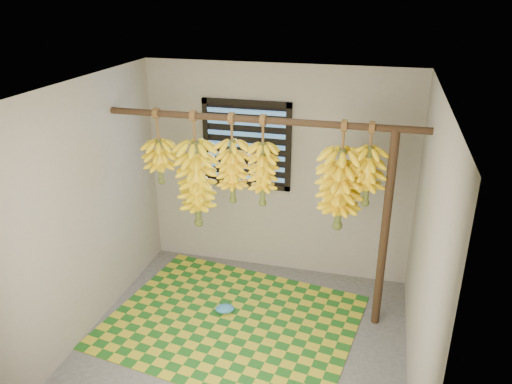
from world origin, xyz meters
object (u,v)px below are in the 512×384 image
(plastic_bag, at_px, (225,309))
(banana_bunch_e, at_px, (340,190))
(banana_bunch_c, at_px, (233,172))
(banana_bunch_b, at_px, (197,184))
(woven_mat, at_px, (232,321))
(banana_bunch_f, at_px, (368,176))
(support_post, at_px, (385,233))
(banana_bunch_d, at_px, (263,174))
(banana_bunch_a, at_px, (160,161))

(plastic_bag, bearing_deg, banana_bunch_e, 12.90)
(banana_bunch_c, bearing_deg, banana_bunch_b, 180.00)
(woven_mat, xyz_separation_m, banana_bunch_f, (1.19, 0.37, 1.54))
(support_post, distance_m, banana_bunch_d, 1.26)
(banana_bunch_d, bearing_deg, banana_bunch_f, 0.00)
(banana_bunch_b, distance_m, banana_bunch_d, 0.70)
(banana_bunch_c, bearing_deg, banana_bunch_f, 0.00)
(banana_bunch_b, height_order, banana_bunch_d, same)
(woven_mat, height_order, banana_bunch_f, banana_bunch_f)
(banana_bunch_e, relative_size, banana_bunch_f, 1.34)
(banana_bunch_d, height_order, banana_bunch_e, same)
(banana_bunch_b, height_order, banana_bunch_e, same)
(banana_bunch_b, bearing_deg, banana_bunch_e, 0.00)
(banana_bunch_a, distance_m, banana_bunch_f, 2.02)
(plastic_bag, bearing_deg, banana_bunch_b, 144.23)
(banana_bunch_d, distance_m, banana_bunch_e, 0.74)
(banana_bunch_a, bearing_deg, banana_bunch_c, 0.00)
(banana_bunch_f, bearing_deg, plastic_bag, -169.39)
(plastic_bag, distance_m, banana_bunch_b, 1.32)
(banana_bunch_b, bearing_deg, banana_bunch_f, 0.00)
(woven_mat, xyz_separation_m, banana_bunch_b, (-0.45, 0.37, 1.30))
(banana_bunch_c, xyz_separation_m, banana_bunch_d, (0.30, 0.00, -0.00))
(banana_bunch_c, relative_size, banana_bunch_e, 0.86)
(banana_bunch_a, xyz_separation_m, banana_bunch_d, (1.05, 0.00, -0.04))
(banana_bunch_d, bearing_deg, banana_bunch_c, 180.00)
(plastic_bag, height_order, banana_bunch_e, banana_bunch_e)
(plastic_bag, distance_m, banana_bunch_a, 1.65)
(banana_bunch_b, relative_size, banana_bunch_d, 1.33)
(banana_bunch_b, distance_m, banana_bunch_e, 1.41)
(support_post, xyz_separation_m, banana_bunch_b, (-1.85, 0.00, 0.30))
(woven_mat, height_order, banana_bunch_a, banana_bunch_a)
(banana_bunch_b, xyz_separation_m, banana_bunch_d, (0.67, 0.00, 0.17))
(support_post, relative_size, banana_bunch_b, 1.68)
(support_post, bearing_deg, banana_bunch_e, 180.00)
(plastic_bag, bearing_deg, banana_bunch_a, 161.21)
(plastic_bag, distance_m, banana_bunch_f, 2.00)
(woven_mat, height_order, banana_bunch_e, banana_bunch_e)
(woven_mat, bearing_deg, plastic_bag, 132.79)
(support_post, height_order, banana_bunch_e, banana_bunch_e)
(support_post, distance_m, woven_mat, 1.75)
(banana_bunch_f, bearing_deg, banana_bunch_c, -180.00)
(plastic_bag, xyz_separation_m, banana_bunch_a, (-0.72, 0.24, 1.46))
(banana_bunch_a, bearing_deg, banana_bunch_f, 0.00)
(support_post, distance_m, banana_bunch_f, 0.59)
(plastic_bag, bearing_deg, banana_bunch_d, 36.10)
(banana_bunch_e, height_order, banana_bunch_f, same)
(banana_bunch_a, xyz_separation_m, banana_bunch_b, (0.38, 0.00, -0.21))
(plastic_bag, relative_size, banana_bunch_d, 0.22)
(banana_bunch_c, height_order, banana_bunch_e, same)
(plastic_bag, bearing_deg, banana_bunch_f, 10.61)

